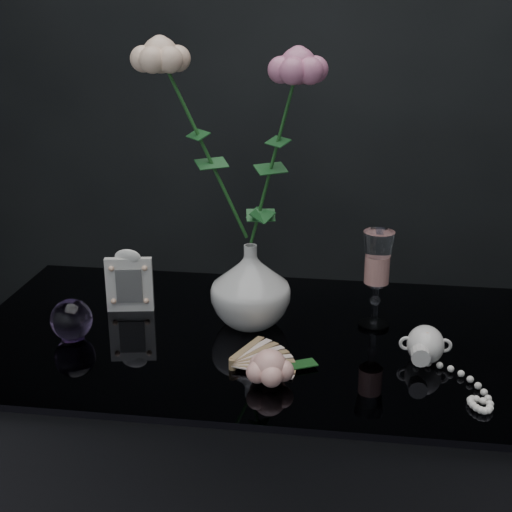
% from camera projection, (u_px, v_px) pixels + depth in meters
% --- Properties ---
extents(table, '(1.05, 0.58, 0.76)m').
position_uv_depth(table, '(258.00, 507.00, 1.42)').
color(table, black).
rests_on(table, ground).
extents(vase, '(0.19, 0.19, 0.15)m').
position_uv_depth(vase, '(251.00, 285.00, 1.31)').
color(vase, silver).
rests_on(vase, table).
extents(wine_glass, '(0.07, 0.07, 0.18)m').
position_uv_depth(wine_glass, '(376.00, 280.00, 1.29)').
color(wine_glass, white).
rests_on(wine_glass, table).
extents(picture_frame, '(0.10, 0.09, 0.13)m').
position_uv_depth(picture_frame, '(129.00, 280.00, 1.37)').
color(picture_frame, silver).
rests_on(picture_frame, table).
extents(paperweight, '(0.08, 0.08, 0.07)m').
position_uv_depth(paperweight, '(71.00, 320.00, 1.26)').
color(paperweight, '#916CB0').
rests_on(paperweight, table).
extents(paper_fan, '(0.24, 0.21, 0.02)m').
position_uv_depth(paper_fan, '(233.00, 363.00, 1.16)').
color(paper_fan, '#F4ECC3').
rests_on(paper_fan, table).
extents(loose_rose, '(0.14, 0.17, 0.06)m').
position_uv_depth(loose_rose, '(270.00, 367.00, 1.12)').
color(loose_rose, '#EEA69A').
rests_on(loose_rose, table).
extents(pearl_jar, '(0.22, 0.22, 0.06)m').
position_uv_depth(pearl_jar, '(426.00, 343.00, 1.18)').
color(pearl_jar, silver).
rests_on(pearl_jar, table).
extents(roses, '(0.31, 0.11, 0.41)m').
position_uv_depth(roses, '(234.00, 133.00, 1.21)').
color(roses, beige).
rests_on(roses, vase).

